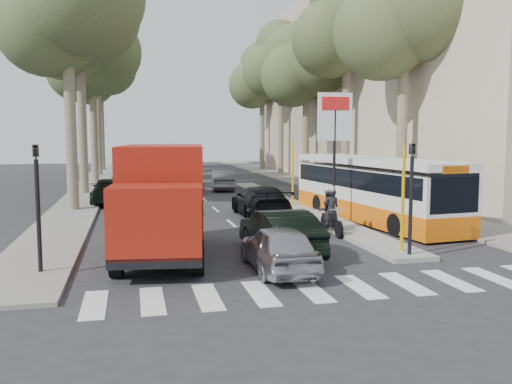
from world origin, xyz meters
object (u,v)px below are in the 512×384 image
silver_hatchback (279,248)px  red_truck (162,199)px  motorcycle (329,212)px  dark_hatchback (280,232)px  city_bus (373,188)px

silver_hatchback → red_truck: (-3.07, 2.61, 1.18)m
motorcycle → dark_hatchback: bearing=-131.8°
red_truck → motorcycle: (6.58, 2.63, -0.99)m
dark_hatchback → city_bus: size_ratio=0.40×
dark_hatchback → city_bus: bearing=-139.6°
silver_hatchback → city_bus: city_bus is taller
dark_hatchback → city_bus: 8.19m
silver_hatchback → red_truck: 4.20m
silver_hatchback → dark_hatchback: (0.60, 2.03, 0.06)m
red_truck → city_bus: 10.82m
dark_hatchback → red_truck: bearing=-12.5°
dark_hatchback → motorcycle: (2.90, 3.21, 0.13)m
dark_hatchback → motorcycle: size_ratio=2.00×
red_truck → motorcycle: bearing=28.7°
silver_hatchback → motorcycle: 6.30m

